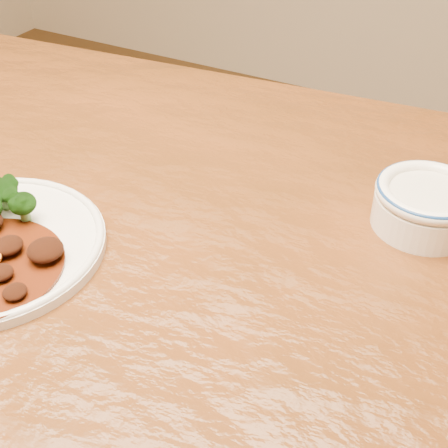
% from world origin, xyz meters
% --- Properties ---
extents(dining_table, '(1.57, 1.03, 0.75)m').
position_xyz_m(dining_table, '(0.00, 0.00, 0.67)').
color(dining_table, '#5F2D10').
rests_on(dining_table, ground).
extents(dip_bowl, '(0.11, 0.11, 0.05)m').
position_xyz_m(dip_bowl, '(0.35, 0.20, 0.78)').
color(dip_bowl, white).
rests_on(dip_bowl, dining_table).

